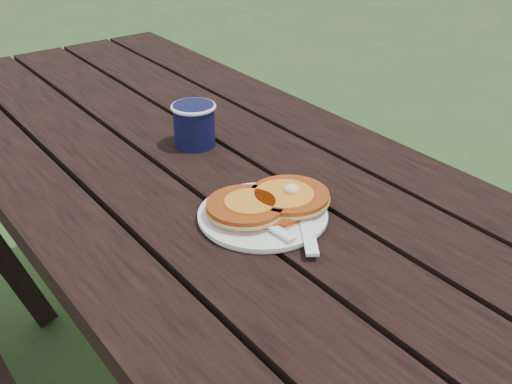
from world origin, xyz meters
TOP-DOWN VIEW (x-y plane):
  - picnic_table at (0.00, 0.00)m, footprint 1.36×1.80m
  - plate at (-0.03, -0.26)m, footprint 0.24×0.24m
  - pancake_stack at (-0.02, -0.26)m, footprint 0.21×0.15m
  - knife at (0.00, -0.33)m, footprint 0.12×0.16m
  - fork at (-0.06, -0.31)m, footprint 0.04×0.16m
  - coffee_cup at (0.03, 0.05)m, footprint 0.09×0.09m

SIDE VIEW (x-z plane):
  - picnic_table at x=0.00m, z-range -0.01..0.74m
  - plate at x=-0.03m, z-range 0.75..0.76m
  - knife at x=0.00m, z-range 0.76..0.76m
  - fork at x=-0.06m, z-range 0.77..0.77m
  - pancake_stack at x=-0.02m, z-range 0.76..0.79m
  - coffee_cup at x=0.03m, z-range 0.76..0.84m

